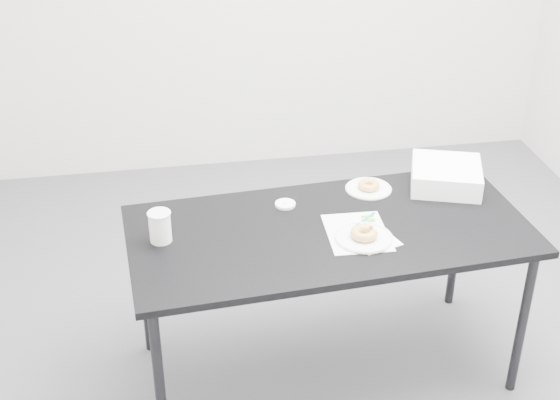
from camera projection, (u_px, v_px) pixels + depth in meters
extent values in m
plane|color=#4B4B50|center=(311.00, 345.00, 3.75)|extent=(4.00, 4.00, 0.00)
cube|color=black|center=(329.00, 231.00, 3.25)|extent=(1.72, 0.89, 0.03)
cylinder|color=black|center=(159.00, 384.00, 3.00)|extent=(0.04, 0.04, 0.73)
cylinder|color=black|center=(144.00, 286.00, 3.55)|extent=(0.04, 0.04, 0.73)
cylinder|color=black|center=(522.00, 324.00, 3.32)|extent=(0.04, 0.04, 0.73)
cylinder|color=black|center=(456.00, 242.00, 3.87)|extent=(0.04, 0.04, 0.73)
cube|color=white|center=(357.00, 233.00, 3.20)|extent=(0.26, 0.32, 0.00)
cube|color=green|center=(368.00, 219.00, 3.30)|extent=(0.05, 0.05, 0.00)
cylinder|color=#0D9093|center=(364.00, 220.00, 3.28)|extent=(0.12, 0.10, 0.01)
cube|color=white|center=(375.00, 240.00, 3.15)|extent=(0.21, 0.21, 0.00)
cylinder|color=white|center=(364.00, 238.00, 3.16)|extent=(0.24, 0.24, 0.01)
torus|color=#C1783D|center=(364.00, 233.00, 3.15)|extent=(0.13, 0.13, 0.04)
cylinder|color=white|center=(368.00, 189.00, 3.53)|extent=(0.21, 0.21, 0.01)
torus|color=#C1783D|center=(369.00, 185.00, 3.52)|extent=(0.12, 0.12, 0.03)
cylinder|color=white|center=(160.00, 227.00, 3.12)|extent=(0.09, 0.09, 0.13)
cylinder|color=white|center=(285.00, 204.00, 3.40)|extent=(0.09, 0.09, 0.01)
cube|color=white|center=(446.00, 176.00, 3.53)|extent=(0.39, 0.39, 0.10)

